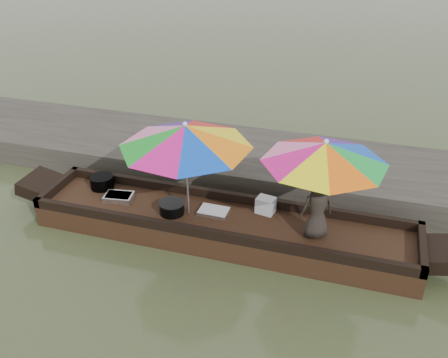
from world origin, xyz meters
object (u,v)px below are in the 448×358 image
(boat_hull, at_px, (222,228))
(umbrella_bow, at_px, (187,170))
(charcoal_grill, at_px, (172,208))
(tray_scallop, at_px, (214,211))
(vendor, at_px, (317,207))
(umbrella_stern, at_px, (321,189))
(supply_bag, at_px, (266,205))
(tray_crayfish, at_px, (119,197))
(cooking_pot, at_px, (102,182))

(boat_hull, relative_size, umbrella_bow, 2.99)
(charcoal_grill, bearing_deg, boat_hull, 6.32)
(boat_hull, distance_m, tray_scallop, 0.29)
(vendor, relative_size, umbrella_stern, 0.56)
(boat_hull, xyz_separation_m, supply_bag, (0.61, 0.37, 0.30))
(umbrella_stern, bearing_deg, tray_scallop, 176.38)
(tray_scallop, bearing_deg, tray_crayfish, -177.64)
(umbrella_bow, bearing_deg, vendor, -0.96)
(cooking_pot, relative_size, charcoal_grill, 1.04)
(tray_scallop, bearing_deg, umbrella_bow, -165.05)
(boat_hull, xyz_separation_m, vendor, (1.44, -0.03, 0.67))
(cooking_pot, distance_m, supply_bag, 2.87)
(cooking_pot, xyz_separation_m, charcoal_grill, (1.46, -0.40, -0.01))
(tray_crayfish, bearing_deg, tray_scallop, 2.36)
(charcoal_grill, bearing_deg, cooking_pot, 164.56)
(boat_hull, distance_m, tray_crayfish, 1.82)
(boat_hull, bearing_deg, umbrella_bow, 180.00)
(charcoal_grill, bearing_deg, umbrella_stern, 2.25)
(boat_hull, height_order, supply_bag, supply_bag)
(boat_hull, relative_size, tray_crayfish, 12.95)
(tray_scallop, relative_size, supply_bag, 1.65)
(boat_hull, relative_size, tray_scallop, 12.95)
(cooking_pot, xyz_separation_m, vendor, (3.71, -0.35, 0.39))
(boat_hull, distance_m, vendor, 1.59)
(tray_scallop, bearing_deg, vendor, -4.85)
(charcoal_grill, height_order, umbrella_stern, umbrella_stern)
(umbrella_bow, bearing_deg, cooking_pot, 169.56)
(vendor, bearing_deg, umbrella_stern, -147.73)
(boat_hull, xyz_separation_m, tray_crayfish, (-1.81, 0.04, 0.22))
(cooking_pot, height_order, supply_bag, supply_bag)
(boat_hull, xyz_separation_m, cooking_pot, (-2.27, 0.31, 0.28))
(vendor, bearing_deg, supply_bag, -52.57)
(cooking_pot, height_order, vendor, vendor)
(umbrella_bow, bearing_deg, tray_crayfish, 178.34)
(charcoal_grill, xyz_separation_m, supply_bag, (1.41, 0.46, 0.04))
(tray_crayfish, xyz_separation_m, charcoal_grill, (1.00, -0.13, 0.05))
(umbrella_stern, bearing_deg, umbrella_bow, 180.00)
(cooking_pot, distance_m, umbrella_stern, 3.80)
(supply_bag, bearing_deg, charcoal_grill, -161.92)
(cooking_pot, xyz_separation_m, umbrella_bow, (1.71, -0.31, 0.67))
(supply_bag, bearing_deg, boat_hull, -148.50)
(umbrella_stern, bearing_deg, boat_hull, 180.00)
(supply_bag, bearing_deg, tray_crayfish, -172.09)
(supply_bag, relative_size, umbrella_bow, 0.14)
(vendor, bearing_deg, tray_crayfish, -28.02)
(tray_crayfish, relative_size, charcoal_grill, 1.19)
(supply_bag, distance_m, vendor, 1.00)
(cooking_pot, height_order, tray_scallop, cooking_pot)
(cooking_pot, bearing_deg, charcoal_grill, -15.44)
(tray_scallop, bearing_deg, supply_bag, 19.03)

